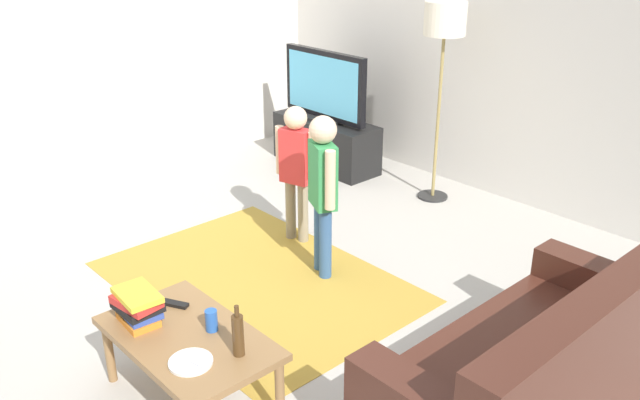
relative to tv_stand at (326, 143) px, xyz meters
The scene contains 16 objects.
ground 2.91m from the tv_stand, 52.48° to the right, with size 7.80×7.80×0.00m, color #B2ADA3.
wall_back 2.20m from the tv_stand, 21.69° to the left, with size 6.00×0.12×2.70m, color silver.
wall_left 2.83m from the tv_stand, 118.26° to the right, with size 0.12×6.00×2.70m, color silver.
area_rug 2.51m from the tv_stand, 54.49° to the right, with size 2.20×1.60×0.01m, color #B28C33.
tv_stand is the anchor object (origin of this frame).
tv 0.60m from the tv_stand, 90.00° to the right, with size 1.10×0.28×0.71m.
couch 4.03m from the tv_stand, 27.46° to the right, with size 0.80×1.80×0.86m.
floor_lamp 1.85m from the tv_stand, ahead, with size 0.36×0.36×1.78m.
child_near_tv 1.81m from the tv_stand, 50.55° to the right, with size 0.36×0.19×1.12m.
child_center 2.35m from the tv_stand, 43.50° to the right, with size 0.37×0.24×1.20m.
coffee_table 3.79m from the tv_stand, 54.01° to the right, with size 1.00×0.60×0.42m.
book_stack 3.74m from the tv_stand, 58.65° to the right, with size 0.29×0.22×0.19m.
bottle 3.92m from the tv_stand, 49.35° to the right, with size 0.06×0.06×0.28m.
tv_remote 3.54m from the tv_stand, 57.00° to the right, with size 0.17×0.05×0.02m, color black.
soda_can 3.73m from the tv_stand, 52.30° to the right, with size 0.07×0.07×0.12m, color #2659B2.
plate 4.02m from the tv_stand, 52.48° to the right, with size 0.22×0.22×0.02m.
Camera 1 is at (3.11, -2.25, 2.46)m, focal length 37.62 mm.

